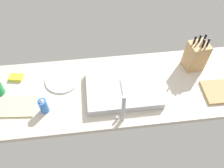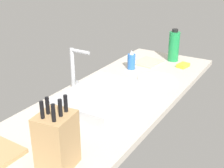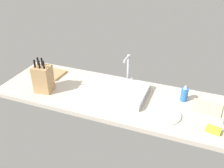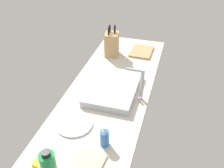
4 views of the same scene
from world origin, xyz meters
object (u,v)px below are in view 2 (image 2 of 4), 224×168
at_px(faucet, 75,66).
at_px(water_bottle, 174,46).
at_px(sink_basin, 102,95).
at_px(soap_bottle, 131,61).
at_px(knife_block, 57,141).
at_px(dish_towel, 148,62).
at_px(dish_sponge, 183,65).
at_px(dinner_plate, 157,80).

bearing_deg(faucet, water_bottle, -19.86).
relative_size(sink_basin, faucet, 1.98).
bearing_deg(soap_bottle, knife_block, -166.09).
distance_m(dish_towel, dish_sponge, 0.25).
xyz_separation_m(soap_bottle, dish_towel, (0.17, -0.05, -0.05)).
xyz_separation_m(water_bottle, dish_sponge, (-0.10, -0.11, -0.10)).
bearing_deg(soap_bottle, water_bottle, -29.53).
xyz_separation_m(knife_block, water_bottle, (1.38, 0.08, 0.00)).
xyz_separation_m(knife_block, dinner_plate, (0.96, 0.02, -0.10)).
height_order(knife_block, dinner_plate, knife_block).
bearing_deg(knife_block, dish_sponge, -8.97).
height_order(knife_block, dish_towel, knife_block).
bearing_deg(faucet, dish_towel, -13.37).
height_order(knife_block, water_bottle, knife_block).
xyz_separation_m(water_bottle, dinner_plate, (-0.43, -0.06, -0.11)).
xyz_separation_m(knife_block, soap_bottle, (1.06, 0.26, -0.05)).
bearing_deg(dinner_plate, faucet, 137.33).
bearing_deg(sink_basin, soap_bottle, 10.36).
relative_size(sink_basin, dinner_plate, 2.04).
height_order(soap_bottle, dish_sponge, soap_bottle).
bearing_deg(soap_bottle, dish_towel, -15.24).
relative_size(faucet, water_bottle, 1.04).
distance_m(sink_basin, soap_bottle, 0.53).
distance_m(sink_basin, faucet, 0.24).
relative_size(dinner_plate, dish_sponge, 2.67).
distance_m(soap_bottle, dinner_plate, 0.27).
relative_size(soap_bottle, water_bottle, 0.56).
bearing_deg(knife_block, faucet, 25.04).
distance_m(knife_block, water_bottle, 1.38).
height_order(sink_basin, knife_block, knife_block).
bearing_deg(water_bottle, soap_bottle, 150.47).
distance_m(faucet, knife_block, 0.69).
bearing_deg(dinner_plate, knife_block, -178.54).
height_order(soap_bottle, water_bottle, water_bottle).
bearing_deg(water_bottle, knife_block, -176.61).
bearing_deg(water_bottle, sink_basin, 174.10).
bearing_deg(dinner_plate, soap_bottle, 66.21).
xyz_separation_m(faucet, water_bottle, (0.80, -0.29, -0.03)).
height_order(faucet, soap_bottle, faucet).
bearing_deg(faucet, sink_basin, -99.96).
relative_size(faucet, knife_block, 0.90).
bearing_deg(faucet, dish_sponge, -29.75).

